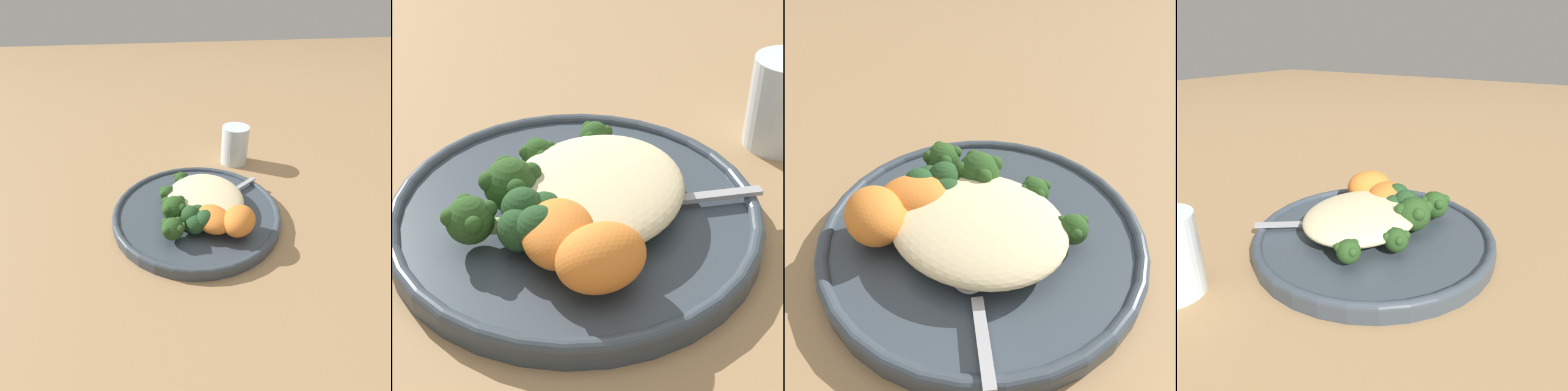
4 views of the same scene
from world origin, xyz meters
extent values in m
plane|color=#9E7A51|center=(0.00, 0.00, 0.00)|extent=(4.00, 4.00, 0.00)
cylinder|color=#38424C|center=(-0.02, 0.02, 0.01)|extent=(0.30, 0.30, 0.02)
torus|color=#38424C|center=(-0.02, 0.02, 0.02)|extent=(0.30, 0.30, 0.01)
ellipsoid|color=beige|center=(-0.01, 0.00, 0.04)|extent=(0.16, 0.13, 0.03)
ellipsoid|color=#9EBC66|center=(-0.01, -0.01, 0.03)|extent=(0.07, 0.04, 0.02)
sphere|color=#284C1E|center=(0.03, -0.02, 0.04)|extent=(0.03, 0.03, 0.03)
sphere|color=#284C1E|center=(0.03, -0.01, 0.04)|extent=(0.01, 0.01, 0.01)
sphere|color=#284C1E|center=(0.02, -0.02, 0.04)|extent=(0.01, 0.01, 0.01)
sphere|color=#284C1E|center=(0.03, -0.03, 0.04)|extent=(0.01, 0.01, 0.01)
ellipsoid|color=#9EBC66|center=(0.01, 0.02, 0.03)|extent=(0.11, 0.05, 0.02)
sphere|color=#284C1E|center=(0.06, 0.03, 0.04)|extent=(0.03, 0.03, 0.03)
sphere|color=#284C1E|center=(0.07, 0.04, 0.04)|extent=(0.01, 0.01, 0.01)
sphere|color=#284C1E|center=(0.05, 0.03, 0.04)|extent=(0.01, 0.01, 0.01)
sphere|color=#284C1E|center=(0.07, 0.02, 0.04)|extent=(0.01, 0.01, 0.01)
ellipsoid|color=#9EBC66|center=(-0.02, 0.03, 0.03)|extent=(0.07, 0.09, 0.01)
sphere|color=#284C1E|center=(0.01, 0.06, 0.04)|extent=(0.03, 0.03, 0.03)
sphere|color=#284C1E|center=(0.02, 0.07, 0.04)|extent=(0.01, 0.01, 0.01)
sphere|color=#284C1E|center=(0.01, 0.07, 0.04)|extent=(0.01, 0.01, 0.01)
sphere|color=#284C1E|center=(0.01, 0.06, 0.04)|extent=(0.01, 0.01, 0.01)
sphere|color=#284C1E|center=(0.02, 0.06, 0.04)|extent=(0.01, 0.01, 0.01)
ellipsoid|color=#9EBC66|center=(-0.04, 0.03, 0.03)|extent=(0.03, 0.06, 0.02)
sphere|color=#284C1E|center=(-0.04, 0.06, 0.04)|extent=(0.04, 0.04, 0.04)
sphere|color=#284C1E|center=(-0.03, 0.07, 0.05)|extent=(0.02, 0.02, 0.02)
sphere|color=#284C1E|center=(-0.06, 0.07, 0.05)|extent=(0.02, 0.02, 0.02)
sphere|color=#284C1E|center=(-0.06, 0.05, 0.05)|extent=(0.02, 0.02, 0.02)
sphere|color=#284C1E|center=(-0.03, 0.05, 0.05)|extent=(0.02, 0.02, 0.02)
ellipsoid|color=#9EBC66|center=(-0.06, 0.03, 0.03)|extent=(0.08, 0.09, 0.02)
sphere|color=#284C1E|center=(-0.09, 0.07, 0.04)|extent=(0.04, 0.04, 0.04)
sphere|color=#284C1E|center=(-0.08, 0.08, 0.05)|extent=(0.01, 0.01, 0.01)
sphere|color=#284C1E|center=(-0.10, 0.08, 0.05)|extent=(0.01, 0.01, 0.01)
sphere|color=#284C1E|center=(-0.10, 0.06, 0.05)|extent=(0.01, 0.01, 0.01)
sphere|color=#284C1E|center=(-0.08, 0.06, 0.05)|extent=(0.01, 0.01, 0.01)
ellipsoid|color=orange|center=(-0.09, -0.04, 0.04)|extent=(0.08, 0.08, 0.04)
ellipsoid|color=orange|center=(-0.08, 0.00, 0.04)|extent=(0.08, 0.08, 0.04)
ellipsoid|color=orange|center=(-0.08, -0.03, 0.04)|extent=(0.05, 0.05, 0.03)
sphere|color=#234723|center=(-0.06, 0.02, 0.04)|extent=(0.03, 0.03, 0.03)
sphere|color=#234723|center=(-0.07, 0.03, 0.04)|extent=(0.03, 0.03, 0.03)
sphere|color=#234723|center=(-0.08, 0.03, 0.04)|extent=(0.03, 0.03, 0.03)
sphere|color=#234723|center=(-0.08, 0.01, 0.04)|extent=(0.03, 0.03, 0.03)
sphere|color=#234723|center=(-0.07, 0.01, 0.04)|extent=(0.03, 0.03, 0.03)
cube|color=#A3A3A8|center=(0.04, -0.09, 0.02)|extent=(0.05, 0.06, 0.00)
ellipsoid|color=#A3A3A8|center=(0.00, -0.04, 0.03)|extent=(0.05, 0.05, 0.01)
camera|label=1|loc=(-0.45, 0.09, 0.35)|focal=28.00mm
camera|label=2|loc=(-0.39, -0.16, 0.33)|focal=60.00mm
camera|label=3|loc=(0.10, -0.21, 0.27)|focal=35.00mm
camera|label=4|loc=(0.34, 0.24, 0.25)|focal=35.00mm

